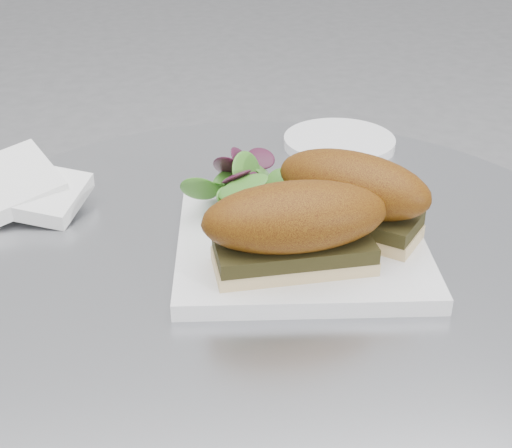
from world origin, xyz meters
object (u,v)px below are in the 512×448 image
at_px(sandwich_right, 352,193).
at_px(saucer, 339,142).
at_px(plate, 300,240).
at_px(sandwich_left, 295,226).

distance_m(sandwich_right, saucer, 0.25).
height_order(plate, sandwich_left, sandwich_left).
height_order(plate, sandwich_right, sandwich_right).
distance_m(plate, saucer, 0.26).
bearing_deg(sandwich_right, saucer, 116.78).
distance_m(sandwich_left, saucer, 0.32).
bearing_deg(saucer, sandwich_left, -113.51).
xyz_separation_m(plate, saucer, (0.11, 0.24, -0.00)).
height_order(sandwich_left, sandwich_right, same).
relative_size(plate, sandwich_left, 1.43).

